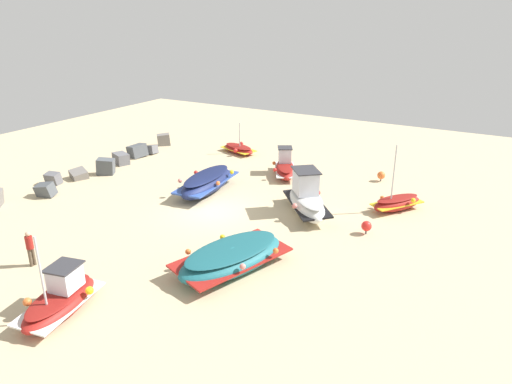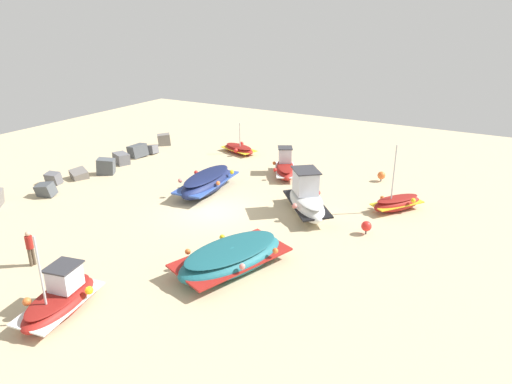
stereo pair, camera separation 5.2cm
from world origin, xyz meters
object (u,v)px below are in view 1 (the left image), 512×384
object	(u,v)px
fishing_boat_4	(306,199)
fishing_boat_5	(285,167)
mooring_buoy_1	(366,226)
fishing_boat_2	(232,257)
fishing_boat_3	(397,203)
fishing_boat_6	(239,149)
fishing_boat_0	(207,182)
person_walking	(30,246)
fishing_boat_1	(61,299)
mooring_buoy_0	(381,175)

from	to	relation	value
fishing_boat_4	fishing_boat_5	bearing A→B (deg)	-3.37
fishing_boat_4	mooring_buoy_1	distance (m)	3.90
fishing_boat_2	fishing_boat_3	world-z (taller)	fishing_boat_3
fishing_boat_5	mooring_buoy_1	bearing A→B (deg)	-158.60
fishing_boat_2	mooring_buoy_1	size ratio (longest dim) A/B	8.42
fishing_boat_5	fishing_boat_6	distance (m)	6.50
fishing_boat_0	person_walking	bearing A→B (deg)	166.88
fishing_boat_1	person_walking	size ratio (longest dim) A/B	2.39
fishing_boat_1	fishing_boat_4	xyz separation A→B (m)	(13.16, -4.07, 0.27)
fishing_boat_0	fishing_boat_2	size ratio (longest dim) A/B	0.94
fishing_boat_2	fishing_boat_0	bearing A→B (deg)	-120.59
fishing_boat_1	fishing_boat_3	size ratio (longest dim) A/B	1.01
fishing_boat_0	fishing_boat_6	xyz separation A→B (m)	(8.46, 2.96, -0.32)
fishing_boat_2	fishing_boat_3	xyz separation A→B (m)	(10.23, -4.54, -0.13)
mooring_buoy_0	fishing_boat_5	bearing A→B (deg)	108.72
fishing_boat_2	fishing_boat_3	size ratio (longest dim) A/B	1.51
fishing_boat_3	fishing_boat_5	bearing A→B (deg)	108.25
fishing_boat_0	fishing_boat_3	distance (m)	11.46
mooring_buoy_0	person_walking	bearing A→B (deg)	151.56
person_walking	mooring_buoy_0	xyz separation A→B (m)	(18.87, -10.22, -0.54)
fishing_boat_0	fishing_boat_3	xyz separation A→B (m)	(3.00, -11.06, -0.20)
mooring_buoy_0	mooring_buoy_1	size ratio (longest dim) A/B	0.97
fishing_boat_4	person_walking	world-z (taller)	fishing_boat_4
fishing_boat_4	fishing_boat_2	bearing A→B (deg)	137.82
fishing_boat_0	fishing_boat_1	bearing A→B (deg)	-174.80
fishing_boat_1	fishing_boat_0	bearing A→B (deg)	-1.30
fishing_boat_0	fishing_boat_2	bearing A→B (deg)	-144.35
fishing_boat_5	fishing_boat_6	xyz separation A→B (m)	(3.09, 5.72, -0.24)
fishing_boat_3	fishing_boat_6	size ratio (longest dim) A/B	1.14
fishing_boat_4	person_walking	size ratio (longest dim) A/B	2.80
fishing_boat_2	mooring_buoy_0	bearing A→B (deg)	-171.74
fishing_boat_1	fishing_boat_2	xyz separation A→B (m)	(5.88, -3.83, 0.01)
fishing_boat_3	fishing_boat_5	world-z (taller)	fishing_boat_3
fishing_boat_5	mooring_buoy_0	world-z (taller)	fishing_boat_5
mooring_buoy_0	fishing_boat_2	bearing A→B (deg)	170.89
fishing_boat_1	fishing_boat_4	size ratio (longest dim) A/B	0.85
fishing_boat_0	mooring_buoy_1	distance (m)	10.56
fishing_boat_6	person_walking	world-z (taller)	fishing_boat_6
fishing_boat_5	person_walking	distance (m)	17.29
person_walking	mooring_buoy_0	bearing A→B (deg)	-113.69
fishing_boat_0	mooring_buoy_0	size ratio (longest dim) A/B	8.16
fishing_boat_3	fishing_boat_4	bearing A→B (deg)	158.60
fishing_boat_6	mooring_buoy_0	distance (m)	11.88
fishing_boat_5	person_walking	bearing A→B (deg)	136.49
fishing_boat_3	fishing_boat_4	distance (m)	5.23
fishing_boat_1	mooring_buoy_0	bearing A→B (deg)	-29.63
fishing_boat_4	fishing_boat_6	bearing A→B (deg)	8.82
fishing_boat_0	person_walking	distance (m)	11.50
fishing_boat_4	mooring_buoy_0	world-z (taller)	fishing_boat_4
mooring_buoy_0	fishing_boat_6	bearing A→B (deg)	85.09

